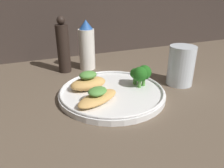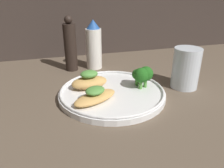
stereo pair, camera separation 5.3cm
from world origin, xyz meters
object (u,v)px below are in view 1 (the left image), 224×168
Objects in this scene: plate at (112,93)px; broccoli_bunch at (141,74)px; sauce_bottle at (87,46)px; drinking_glass at (182,66)px; pepper_grinder at (63,47)px.

plate is 4.72× the size of broccoli_bunch.
plate is 1.67× the size of sauce_bottle.
broccoli_bunch reaches higher than plate.
sauce_bottle reaches higher than drinking_glass.
pepper_grinder is (-15.99, 22.31, 3.25)cm from broccoli_bunch.
sauce_bottle is (-8.13, 22.31, 2.84)cm from broccoli_bunch.
pepper_grinder is at bearing 125.63° from broccoli_bunch.
drinking_glass reaches higher than broccoli_bunch.
pepper_grinder is (-7.86, -0.00, 0.41)cm from sauce_bottle.
pepper_grinder reaches higher than sauce_bottle.
pepper_grinder reaches higher than drinking_glass.
plate is 1.53× the size of pepper_grinder.
pepper_grinder is 36.74cm from drinking_glass.
drinking_glass is at bearing -1.77° from broccoli_bunch.
broccoli_bunch is 12.80cm from drinking_glass.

